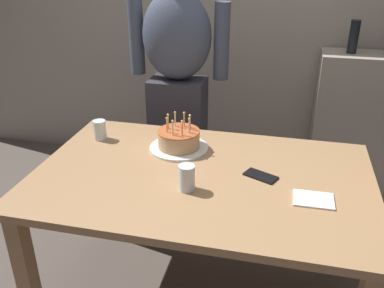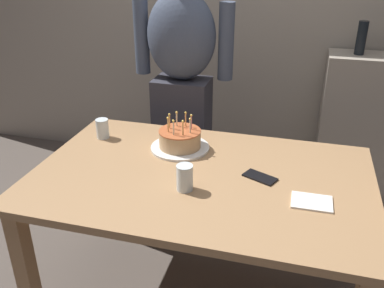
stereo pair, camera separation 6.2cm
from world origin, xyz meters
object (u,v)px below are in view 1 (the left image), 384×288
Objects in this scene: birthday_cake at (179,140)px; cell_phone at (261,176)px; water_glass_near at (100,130)px; napkin_stack at (313,200)px; water_glass_far at (187,178)px; person_man_bearded at (178,87)px.

birthday_cake is 2.03× the size of cell_phone.
cell_phone is (0.42, -0.19, -0.04)m from birthday_cake.
cell_phone is at bearing -13.49° from water_glass_near.
napkin_stack is at bearing -7.59° from cell_phone.
birthday_cake reaches higher than cell_phone.
napkin_stack is (0.51, 0.04, -0.05)m from water_glass_far.
water_glass_near is 0.68m from water_glass_far.
person_man_bearded is (-0.80, 0.89, 0.13)m from napkin_stack.
birthday_cake is 0.59m from person_man_bearded.
cell_phone is 0.90× the size of napkin_stack.
cell_phone is 0.09× the size of person_man_bearded.
water_glass_far is at bearing -175.97° from napkin_stack.
water_glass_near is (-0.43, 0.02, 0.01)m from birthday_cake.
cell_phone is at bearing 147.69° from napkin_stack.
cell_phone is 0.96m from person_man_bearded.
birthday_cake is 2.84× the size of water_glass_near.
napkin_stack is at bearing 4.03° from water_glass_far.
water_glass_far is at bearing -34.21° from water_glass_near.
person_man_bearded reaches higher than water_glass_far.
birthday_cake is at bearing -2.44° from water_glass_near.
water_glass_far is 0.34m from cell_phone.
birthday_cake reaches higher than water_glass_far.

